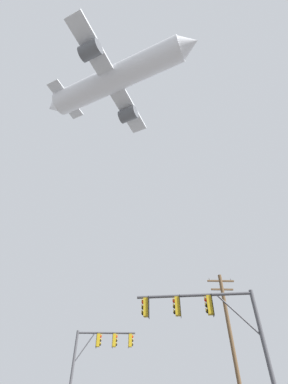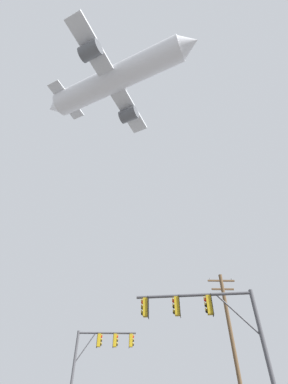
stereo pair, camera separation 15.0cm
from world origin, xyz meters
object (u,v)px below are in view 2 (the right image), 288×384
(signal_pole_near, at_px, (208,320))
(airplane, at_px, (116,79))
(signal_pole_far, at_px, (99,352))
(utility_pole, at_px, (232,339))

(signal_pole_near, bearing_deg, airplane, 130.68)
(signal_pole_near, relative_size, signal_pole_far, 0.97)
(signal_pole_far, bearing_deg, utility_pole, -12.43)
(signal_pole_near, relative_size, utility_pole, 0.60)
(signal_pole_near, height_order, utility_pole, utility_pole)
(signal_pole_far, height_order, airplane, airplane)
(signal_pole_far, distance_m, airplane, 40.32)
(airplane, bearing_deg, utility_pole, -7.59)
(utility_pole, relative_size, airplane, 0.38)
(signal_pole_far, relative_size, airplane, 0.23)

